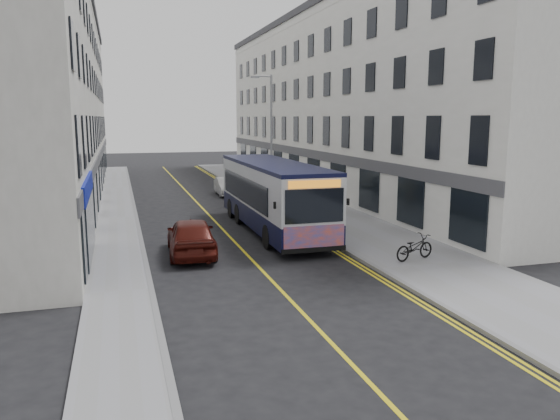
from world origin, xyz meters
TOP-DOWN VIEW (x-y plane):
  - ground at (0.00, 0.00)m, footprint 140.00×140.00m
  - pavement_east at (6.25, 12.00)m, footprint 4.50×64.00m
  - pavement_west at (-5.00, 12.00)m, footprint 2.00×64.00m
  - kerb_east at (4.00, 12.00)m, footprint 0.18×64.00m
  - kerb_west at (-4.00, 12.00)m, footprint 0.18×64.00m
  - road_centre_line at (0.00, 12.00)m, footprint 0.12×64.00m
  - road_dbl_yellow_inner at (3.55, 12.00)m, footprint 0.10×64.00m
  - road_dbl_yellow_outer at (3.75, 12.00)m, footprint 0.10×64.00m
  - terrace_east at (11.50, 21.00)m, footprint 6.00×46.00m
  - terrace_west at (-9.00, 21.00)m, footprint 6.00×46.00m
  - streetlamp at (4.17, 14.00)m, footprint 1.32×0.18m
  - city_bus at (2.27, 6.67)m, footprint 2.70×11.58m
  - bicycle at (5.83, -0.47)m, footprint 1.94×1.11m
  - pedestrian_near at (5.10, 10.29)m, footprint 0.72×0.52m
  - pedestrian_far at (5.67, 13.59)m, footprint 0.93×0.82m
  - car_white at (2.51, 19.68)m, footprint 1.42×3.82m
  - car_maroon at (-2.14, 3.11)m, footprint 2.10×4.65m

SIDE VIEW (x-z plane):
  - ground at x=0.00m, z-range 0.00..0.00m
  - road_centre_line at x=0.00m, z-range 0.00..0.01m
  - road_dbl_yellow_inner at x=3.55m, z-range 0.00..0.01m
  - road_dbl_yellow_outer at x=3.75m, z-range 0.00..0.01m
  - pavement_east at x=6.25m, z-range 0.00..0.12m
  - pavement_west at x=-5.00m, z-range 0.00..0.12m
  - kerb_east at x=4.00m, z-range 0.00..0.13m
  - kerb_west at x=-4.00m, z-range 0.00..0.13m
  - bicycle at x=5.83m, z-range 0.12..1.08m
  - car_white at x=2.51m, z-range 0.00..1.25m
  - car_maroon at x=-2.14m, z-range 0.00..1.55m
  - pedestrian_far at x=5.67m, z-range 0.12..1.71m
  - pedestrian_near at x=5.10m, z-range 0.12..1.96m
  - city_bus at x=2.27m, z-range 0.16..3.52m
  - streetlamp at x=4.17m, z-range 0.38..8.38m
  - terrace_east at x=11.50m, z-range 0.00..13.00m
  - terrace_west at x=-9.00m, z-range 0.00..13.00m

